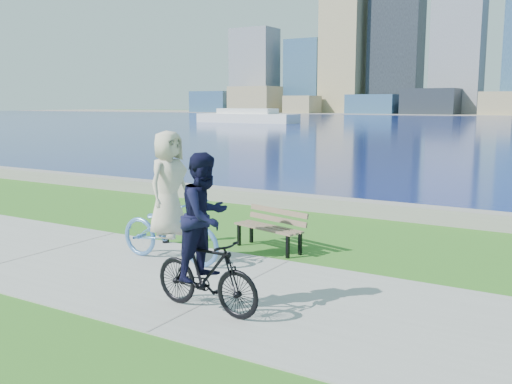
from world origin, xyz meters
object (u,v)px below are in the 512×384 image
park_bench (272,225)px  cyclist_man (205,246)px  bollard_lamp (165,211)px  cyclist_woman (169,213)px

park_bench → cyclist_man: cyclist_man is taller
bollard_lamp → cyclist_woman: (0.88, -0.93, 0.19)m
park_bench → cyclist_woman: 1.95m
bollard_lamp → cyclist_man: (2.77, -2.51, 0.24)m
bollard_lamp → cyclist_woman: size_ratio=0.51×
cyclist_woman → cyclist_man: (1.89, -1.58, 0.05)m
park_bench → cyclist_woman: bearing=-107.9°
park_bench → bollard_lamp: 2.04m
bollard_lamp → park_bench: bearing=19.5°
bollard_lamp → cyclist_man: cyclist_man is taller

